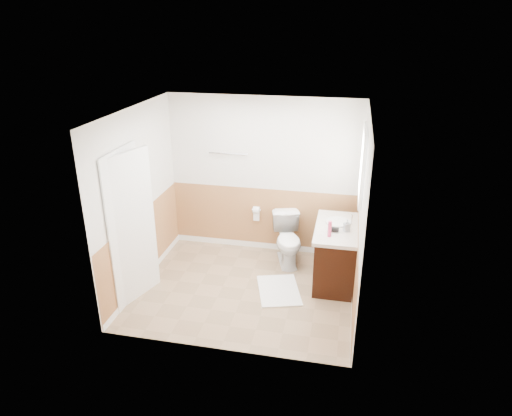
% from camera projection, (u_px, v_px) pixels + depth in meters
% --- Properties ---
extents(floor, '(3.00, 3.00, 0.00)m').
position_uv_depth(floor, '(245.00, 289.00, 6.50)').
color(floor, '#8C7051').
rests_on(floor, ground).
extents(ceiling, '(3.00, 3.00, 0.00)m').
position_uv_depth(ceiling, '(244.00, 112.00, 5.54)').
color(ceiling, white).
rests_on(ceiling, floor).
extents(wall_back, '(3.00, 0.00, 3.00)m').
position_uv_depth(wall_back, '(264.00, 176.00, 7.20)').
color(wall_back, silver).
rests_on(wall_back, floor).
extents(wall_front, '(3.00, 0.00, 3.00)m').
position_uv_depth(wall_front, '(217.00, 254.00, 4.85)').
color(wall_front, silver).
rests_on(wall_front, floor).
extents(wall_left, '(0.00, 3.00, 3.00)m').
position_uv_depth(wall_left, '(138.00, 199.00, 6.31)').
color(wall_left, silver).
rests_on(wall_left, floor).
extents(wall_right, '(0.00, 3.00, 3.00)m').
position_uv_depth(wall_right, '(361.00, 217.00, 5.74)').
color(wall_right, silver).
rests_on(wall_right, floor).
extents(wainscot_back, '(3.00, 0.00, 3.00)m').
position_uv_depth(wainscot_back, '(263.00, 220.00, 7.47)').
color(wainscot_back, '#B77749').
rests_on(wainscot_back, floor).
extents(wainscot_front, '(3.00, 0.00, 3.00)m').
position_uv_depth(wainscot_front, '(219.00, 312.00, 5.15)').
color(wainscot_front, '#B77749').
rests_on(wainscot_front, floor).
extents(wainscot_left, '(0.00, 2.60, 2.60)m').
position_uv_depth(wainscot_left, '(144.00, 248.00, 6.59)').
color(wainscot_left, '#B77749').
rests_on(wainscot_left, floor).
extents(wainscot_right, '(0.00, 2.60, 2.60)m').
position_uv_depth(wainscot_right, '(355.00, 269.00, 6.03)').
color(wainscot_right, '#B77749').
rests_on(wainscot_right, floor).
extents(toilet, '(0.62, 0.84, 0.76)m').
position_uv_depth(toilet, '(288.00, 240.00, 7.08)').
color(toilet, white).
rests_on(toilet, floor).
extents(bath_mat, '(0.76, 0.92, 0.02)m').
position_uv_depth(bath_mat, '(279.00, 290.00, 6.45)').
color(bath_mat, white).
rests_on(bath_mat, floor).
extents(vanity_cabinet, '(0.55, 1.10, 0.80)m').
position_uv_depth(vanity_cabinet, '(336.00, 255.00, 6.58)').
color(vanity_cabinet, black).
rests_on(vanity_cabinet, floor).
extents(vanity_knob_left, '(0.03, 0.03, 0.03)m').
position_uv_depth(vanity_knob_left, '(315.00, 247.00, 6.49)').
color(vanity_knob_left, silver).
rests_on(vanity_knob_left, vanity_cabinet).
extents(vanity_knob_right, '(0.03, 0.03, 0.03)m').
position_uv_depth(vanity_knob_right, '(316.00, 241.00, 6.67)').
color(vanity_knob_right, silver).
rests_on(vanity_knob_right, vanity_cabinet).
extents(countertop, '(0.60, 1.15, 0.05)m').
position_uv_depth(countertop, '(337.00, 229.00, 6.42)').
color(countertop, beige).
rests_on(countertop, vanity_cabinet).
extents(sink_basin, '(0.36, 0.36, 0.02)m').
position_uv_depth(sink_basin, '(338.00, 222.00, 6.54)').
color(sink_basin, silver).
rests_on(sink_basin, countertop).
extents(faucet, '(0.02, 0.02, 0.14)m').
position_uv_depth(faucet, '(352.00, 219.00, 6.48)').
color(faucet, silver).
rests_on(faucet, countertop).
extents(lotion_bottle, '(0.05, 0.05, 0.22)m').
position_uv_depth(lotion_bottle, '(330.00, 229.00, 6.09)').
color(lotion_bottle, '#D43666').
rests_on(lotion_bottle, countertop).
extents(soap_dispenser, '(0.10, 0.10, 0.17)m').
position_uv_depth(soap_dispenser, '(347.00, 225.00, 6.25)').
color(soap_dispenser, gray).
rests_on(soap_dispenser, countertop).
extents(hair_dryer_body, '(0.14, 0.07, 0.07)m').
position_uv_depth(hair_dryer_body, '(334.00, 229.00, 6.25)').
color(hair_dryer_body, black).
rests_on(hair_dryer_body, countertop).
extents(hair_dryer_handle, '(0.03, 0.03, 0.07)m').
position_uv_depth(hair_dryer_handle, '(332.00, 229.00, 6.32)').
color(hair_dryer_handle, black).
rests_on(hair_dryer_handle, countertop).
extents(mirror_panel, '(0.02, 0.35, 0.90)m').
position_uv_depth(mirror_panel, '(361.00, 168.00, 6.62)').
color(mirror_panel, silver).
rests_on(mirror_panel, wall_right).
extents(window_frame, '(0.04, 0.80, 1.00)m').
position_uv_depth(window_frame, '(362.00, 165.00, 6.08)').
color(window_frame, white).
rests_on(window_frame, wall_right).
extents(window_glass, '(0.01, 0.70, 0.90)m').
position_uv_depth(window_glass, '(364.00, 165.00, 6.08)').
color(window_glass, white).
rests_on(window_glass, wall_right).
extents(door, '(0.29, 0.78, 2.04)m').
position_uv_depth(door, '(132.00, 228.00, 5.97)').
color(door, white).
rests_on(door, wall_left).
extents(door_frame, '(0.02, 0.92, 2.10)m').
position_uv_depth(door_frame, '(127.00, 227.00, 5.98)').
color(door_frame, white).
rests_on(door_frame, wall_left).
extents(door_knob, '(0.06, 0.06, 0.06)m').
position_uv_depth(door_knob, '(148.00, 223.00, 6.28)').
color(door_knob, silver).
rests_on(door_knob, door).
extents(towel_bar, '(0.62, 0.02, 0.02)m').
position_uv_depth(towel_bar, '(228.00, 154.00, 7.12)').
color(towel_bar, silver).
rests_on(towel_bar, wall_back).
extents(tp_holder_bar, '(0.14, 0.02, 0.02)m').
position_uv_depth(tp_holder_bar, '(256.00, 210.00, 7.36)').
color(tp_holder_bar, silver).
rests_on(tp_holder_bar, wall_back).
extents(tp_roll, '(0.10, 0.11, 0.11)m').
position_uv_depth(tp_roll, '(256.00, 210.00, 7.36)').
color(tp_roll, white).
rests_on(tp_roll, tp_holder_bar).
extents(tp_sheet, '(0.10, 0.01, 0.16)m').
position_uv_depth(tp_sheet, '(256.00, 216.00, 7.40)').
color(tp_sheet, white).
rests_on(tp_sheet, tp_roll).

